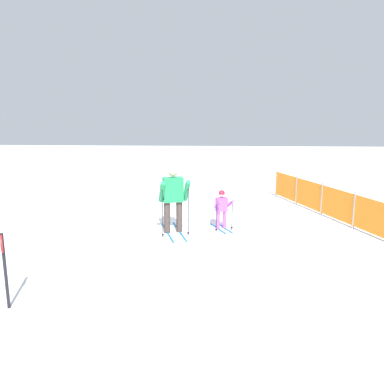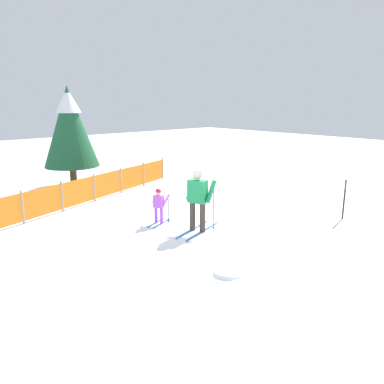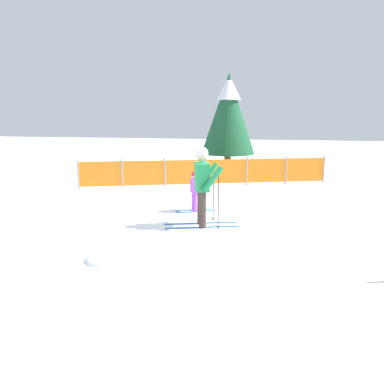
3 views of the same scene
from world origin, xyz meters
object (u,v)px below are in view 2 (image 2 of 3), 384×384
skier_child (159,203)px  trail_marker (345,195)px  skier_adult (198,194)px  safety_fence (94,188)px  conifer_far (70,125)px

skier_child → trail_marker: bearing=-61.0°
skier_adult → safety_fence: 4.94m
safety_fence → trail_marker: 8.52m
skier_adult → trail_marker: 4.68m
skier_child → conifer_far: bearing=64.2°
skier_child → safety_fence: bearing=70.3°
conifer_far → safety_fence: bearing=-100.0°
trail_marker → skier_child: bearing=142.5°
safety_fence → skier_child: bearing=-86.2°
skier_child → trail_marker: (4.53, -3.47, 0.15)m
trail_marker → safety_fence: bearing=124.0°
safety_fence → trail_marker: size_ratio=6.84×
conifer_far → skier_child: bearing=-92.3°
skier_child → safety_fence: size_ratio=0.13×
skier_adult → conifer_far: conifer_far is taller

